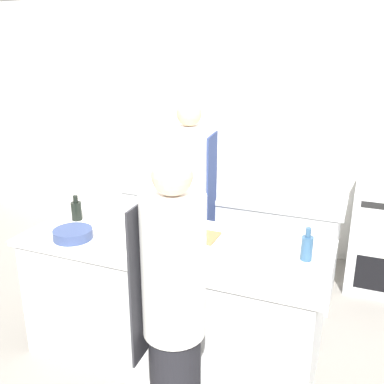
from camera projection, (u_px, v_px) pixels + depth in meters
ground_plane at (175, 352)px, 3.27m from camera, size 16.00×16.00×0.00m
wall_back at (253, 127)px, 4.71m from camera, size 8.00×0.06×2.80m
prep_counter at (174, 298)px, 3.13m from camera, size 2.14×0.89×0.93m
pass_counter at (229, 236)px, 4.19m from camera, size 2.09×0.66×0.93m
chef_at_prep_near at (174, 318)px, 2.20m from camera, size 0.34×0.32×1.74m
chef_at_stove at (190, 207)px, 3.71m from camera, size 0.42×0.40×1.81m
bottle_olive_oil at (307, 247)px, 2.68m from camera, size 0.07×0.07×0.22m
bottle_vinegar at (76, 210)px, 3.33m from camera, size 0.08×0.08×0.20m
bottle_wine at (149, 228)px, 2.95m from camera, size 0.08×0.08×0.24m
bowl_mixing_large at (163, 220)px, 3.26m from camera, size 0.23×0.23×0.07m
bowl_prep_small at (73, 234)px, 3.00m from camera, size 0.27×0.27×0.07m
cutting_board at (193, 235)px, 3.06m from camera, size 0.35×0.23×0.01m
stockpot at (247, 183)px, 3.95m from camera, size 0.31×0.31×0.20m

